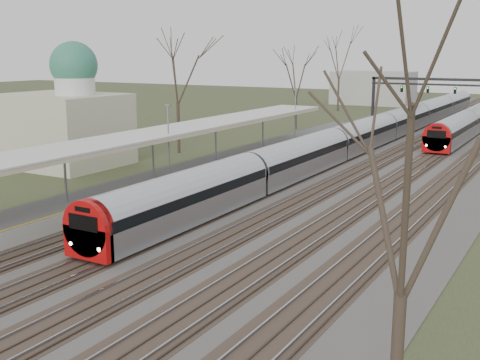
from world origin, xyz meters
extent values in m
cube|color=#474442|center=(0.00, 55.00, 0.05)|extent=(24.00, 160.00, 0.10)
cube|color=#4C3828|center=(-6.00, 55.00, 0.09)|extent=(2.60, 160.00, 0.06)
cube|color=gray|center=(-6.72, 55.00, 0.16)|extent=(0.07, 160.00, 0.12)
cube|color=gray|center=(-5.28, 55.00, 0.16)|extent=(0.07, 160.00, 0.12)
cube|color=#4C3828|center=(-2.50, 55.00, 0.09)|extent=(2.60, 160.00, 0.06)
cube|color=gray|center=(-3.22, 55.00, 0.16)|extent=(0.07, 160.00, 0.12)
cube|color=gray|center=(-1.78, 55.00, 0.16)|extent=(0.07, 160.00, 0.12)
cube|color=#4C3828|center=(1.00, 55.00, 0.09)|extent=(2.60, 160.00, 0.06)
cube|color=gray|center=(0.28, 55.00, 0.16)|extent=(0.07, 160.00, 0.12)
cube|color=gray|center=(1.72, 55.00, 0.16)|extent=(0.07, 160.00, 0.12)
cube|color=#4C3828|center=(4.50, 55.00, 0.09)|extent=(2.60, 160.00, 0.06)
cube|color=gray|center=(3.78, 55.00, 0.16)|extent=(0.07, 160.00, 0.12)
cube|color=gray|center=(5.22, 55.00, 0.16)|extent=(0.07, 160.00, 0.12)
cube|color=#4C3828|center=(8.00, 55.00, 0.09)|extent=(2.60, 160.00, 0.06)
cube|color=gray|center=(7.28, 55.00, 0.16)|extent=(0.07, 160.00, 0.12)
cube|color=gray|center=(8.72, 55.00, 0.16)|extent=(0.07, 160.00, 0.12)
cube|color=#9E9B93|center=(-9.05, 37.50, 0.50)|extent=(3.50, 69.00, 1.00)
cylinder|color=slate|center=(-9.05, 26.00, 2.50)|extent=(0.14, 0.14, 3.00)
cylinder|color=slate|center=(-9.05, 34.00, 2.50)|extent=(0.14, 0.14, 3.00)
cylinder|color=slate|center=(-9.05, 42.00, 2.50)|extent=(0.14, 0.14, 3.00)
cylinder|color=slate|center=(-9.05, 50.00, 2.50)|extent=(0.14, 0.14, 3.00)
cube|color=silver|center=(-9.05, 33.00, 4.05)|extent=(4.10, 50.00, 0.12)
cube|color=beige|center=(-9.05, 33.00, 3.88)|extent=(4.10, 50.00, 0.25)
cube|color=beige|center=(-22.00, 38.00, 3.00)|extent=(10.00, 8.00, 6.00)
cylinder|color=silver|center=(-20.00, 38.00, 7.20)|extent=(3.20, 3.20, 2.50)
sphere|color=#2B6C5A|center=(-20.00, 38.00, 8.40)|extent=(3.80, 3.80, 3.80)
cube|color=black|center=(-10.00, 85.00, 3.00)|extent=(0.35, 0.35, 6.00)
cube|color=black|center=(0.25, 85.00, 5.90)|extent=(21.00, 0.35, 0.35)
cube|color=black|center=(0.25, 85.00, 5.20)|extent=(21.00, 0.25, 0.25)
cube|color=black|center=(-6.00, 84.80, 4.50)|extent=(0.32, 0.22, 0.85)
sphere|color=#0CFF19|center=(-6.00, 84.66, 4.75)|extent=(0.16, 0.16, 0.16)
cube|color=black|center=(-2.50, 84.80, 4.50)|extent=(0.32, 0.22, 0.85)
sphere|color=#0CFF19|center=(-2.50, 84.66, 4.75)|extent=(0.16, 0.16, 0.16)
cube|color=black|center=(1.00, 84.80, 4.50)|extent=(0.32, 0.22, 0.85)
sphere|color=#0CFF19|center=(1.00, 84.66, 4.75)|extent=(0.16, 0.16, 0.16)
cylinder|color=#2D231C|center=(-17.00, 48.00, 2.48)|extent=(0.30, 0.30, 4.95)
cube|color=#ABAEB6|center=(-2.50, 65.82, 1.10)|extent=(2.55, 90.00, 1.60)
cylinder|color=#ABAEB6|center=(-2.50, 65.82, 1.75)|extent=(2.60, 89.70, 2.60)
cube|color=black|center=(-2.50, 65.82, 1.85)|extent=(2.62, 89.40, 0.55)
cube|color=#AD090A|center=(-2.50, 20.92, 1.05)|extent=(2.55, 0.50, 1.50)
cylinder|color=#AD090A|center=(-2.50, 20.97, 1.75)|extent=(2.60, 0.60, 2.60)
cube|color=black|center=(-2.50, 20.70, 2.05)|extent=(1.70, 0.12, 0.70)
sphere|color=white|center=(-3.35, 20.72, 0.95)|extent=(0.22, 0.22, 0.22)
sphere|color=white|center=(-1.65, 20.72, 0.95)|extent=(0.22, 0.22, 0.22)
cube|color=black|center=(-2.50, 65.82, 0.17)|extent=(1.80, 89.00, 0.35)
cube|color=#AD090A|center=(4.50, 58.73, 1.05)|extent=(2.55, 0.50, 1.50)
cylinder|color=#AD090A|center=(4.50, 58.78, 1.75)|extent=(2.60, 0.60, 2.60)
cube|color=black|center=(4.50, 58.51, 2.05)|extent=(1.70, 0.12, 0.70)
sphere|color=white|center=(3.65, 58.53, 0.95)|extent=(0.22, 0.22, 0.22)
sphere|color=white|center=(5.35, 58.53, 0.95)|extent=(0.22, 0.22, 0.22)
camera|label=1|loc=(16.25, 2.03, 9.41)|focal=45.00mm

